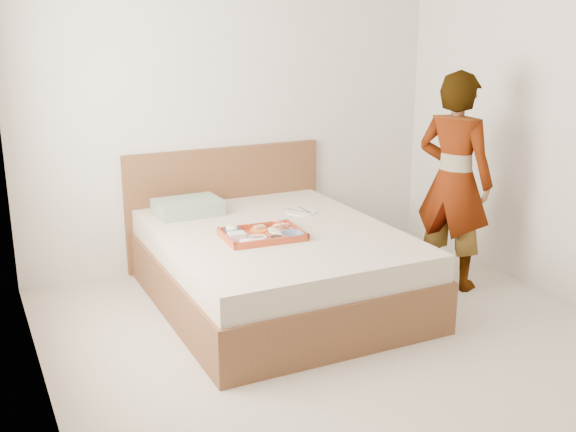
# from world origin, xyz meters

# --- Properties ---
(ground) EXTENTS (3.50, 4.00, 0.01)m
(ground) POSITION_xyz_m (0.00, 0.00, 0.00)
(ground) COLOR beige
(ground) RESTS_ON ground
(wall_back) EXTENTS (3.50, 0.01, 2.60)m
(wall_back) POSITION_xyz_m (0.00, 2.00, 1.30)
(wall_back) COLOR silver
(wall_back) RESTS_ON ground
(wall_left) EXTENTS (0.01, 4.00, 2.60)m
(wall_left) POSITION_xyz_m (-1.75, 0.00, 1.30)
(wall_left) COLOR silver
(wall_left) RESTS_ON ground
(bed) EXTENTS (1.65, 2.00, 0.53)m
(bed) POSITION_xyz_m (-0.11, 1.00, 0.27)
(bed) COLOR brown
(bed) RESTS_ON ground
(headboard) EXTENTS (1.65, 0.06, 0.95)m
(headboard) POSITION_xyz_m (-0.11, 1.97, 0.47)
(headboard) COLOR brown
(headboard) RESTS_ON ground
(pillow) EXTENTS (0.49, 0.34, 0.11)m
(pillow) POSITION_xyz_m (-0.54, 1.64, 0.59)
(pillow) COLOR #8AA789
(pillow) RESTS_ON bed
(tray) EXTENTS (0.54, 0.41, 0.05)m
(tray) POSITION_xyz_m (-0.26, 0.88, 0.55)
(tray) COLOR #B13515
(tray) RESTS_ON bed
(prawn_plate) EXTENTS (0.19, 0.19, 0.01)m
(prawn_plate) POSITION_xyz_m (-0.10, 0.93, 0.55)
(prawn_plate) COLOR white
(prawn_plate) RESTS_ON tray
(navy_bowl_big) EXTENTS (0.16, 0.16, 0.04)m
(navy_bowl_big) POSITION_xyz_m (-0.11, 0.75, 0.56)
(navy_bowl_big) COLOR #142548
(navy_bowl_big) RESTS_ON tray
(sauce_dish) EXTENTS (0.08, 0.08, 0.03)m
(sauce_dish) POSITION_xyz_m (-0.23, 0.74, 0.56)
(sauce_dish) COLOR black
(sauce_dish) RESTS_ON tray
(meat_plate) EXTENTS (0.14, 0.14, 0.01)m
(meat_plate) POSITION_xyz_m (-0.32, 0.84, 0.55)
(meat_plate) COLOR white
(meat_plate) RESTS_ON tray
(bread_plate) EXTENTS (0.13, 0.13, 0.01)m
(bread_plate) POSITION_xyz_m (-0.24, 1.00, 0.55)
(bread_plate) COLOR orange
(bread_plate) RESTS_ON tray
(salad_bowl) EXTENTS (0.12, 0.12, 0.04)m
(salad_bowl) POSITION_xyz_m (-0.43, 1.01, 0.56)
(salad_bowl) COLOR #142548
(salad_bowl) RESTS_ON tray
(plastic_tub) EXTENTS (0.11, 0.10, 0.05)m
(plastic_tub) POSITION_xyz_m (-0.45, 0.88, 0.57)
(plastic_tub) COLOR silver
(plastic_tub) RESTS_ON tray
(cheese_round) EXTENTS (0.08, 0.08, 0.03)m
(cheese_round) POSITION_xyz_m (-0.44, 0.76, 0.56)
(cheese_round) COLOR white
(cheese_round) RESTS_ON tray
(dinner_plate) EXTENTS (0.27, 0.27, 0.01)m
(dinner_plate) POSITION_xyz_m (0.25, 1.32, 0.54)
(dinner_plate) COLOR white
(dinner_plate) RESTS_ON bed
(person) EXTENTS (0.59, 0.69, 1.60)m
(person) POSITION_xyz_m (1.20, 0.73, 0.80)
(person) COLOR beige
(person) RESTS_ON ground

